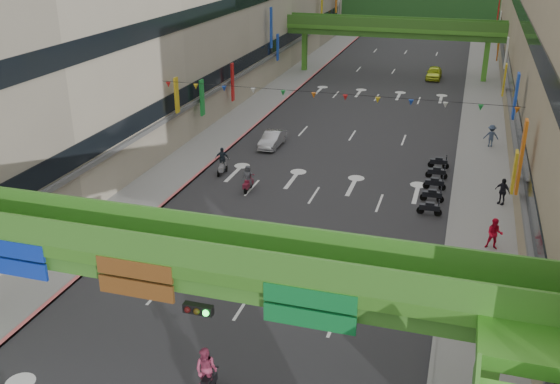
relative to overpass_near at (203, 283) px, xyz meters
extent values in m
cube|color=#28282B|center=(-0.93, 44.62, -5.20)|extent=(18.00, 140.00, 0.02)
cube|color=gray|center=(-11.93, 44.62, -5.13)|extent=(4.00, 140.00, 0.15)
cube|color=gray|center=(10.07, 44.62, -5.13)|extent=(4.00, 140.00, 0.15)
cube|color=#CC5959|center=(-10.03, 44.62, -5.12)|extent=(0.20, 140.00, 0.18)
cube|color=gray|center=(8.17, 44.62, -5.12)|extent=(0.20, 140.00, 0.18)
cube|color=#9E937F|center=(-19.93, 44.62, 4.29)|extent=(12.00, 95.00, 19.00)
cube|color=black|center=(-13.88, 44.62, -1.01)|extent=(0.08, 90.25, 1.40)
cube|color=black|center=(-13.88, 44.62, 4.99)|extent=(0.08, 90.25, 1.40)
cube|color=black|center=(12.02, 44.62, -1.01)|extent=(0.08, 90.25, 1.40)
cube|color=black|center=(12.02, 44.62, 4.99)|extent=(0.08, 90.25, 1.40)
cube|color=#4C9E2D|center=(-0.93, 0.62, 0.54)|extent=(28.00, 2.20, 0.50)
cube|color=#387223|center=(-0.93, 0.62, -0.06)|extent=(28.00, 1.76, 0.70)
cube|color=#387223|center=(-0.93, -0.42, 1.34)|extent=(28.00, 0.12, 1.10)
cube|color=#387223|center=(-0.93, 1.66, 1.34)|extent=(28.00, 0.12, 1.10)
cube|color=navy|center=(-7.43, -0.46, -0.06)|extent=(2.40, 0.12, 1.50)
cube|color=#593314|center=(-2.43, -0.46, -0.06)|extent=(3.00, 0.12, 1.50)
cube|color=#0C5926|center=(4.07, -0.46, -0.06)|extent=(3.20, 0.12, 1.50)
cube|color=black|center=(0.07, -0.61, -0.71)|extent=(1.10, 0.28, 0.35)
cube|color=#4C9E2D|center=(-0.93, 59.62, 0.54)|extent=(28.00, 2.20, 0.50)
cube|color=#387223|center=(-0.93, 59.62, -0.06)|extent=(28.00, 1.76, 0.70)
cube|color=#4C9E2D|center=(-11.93, 59.62, -2.81)|extent=(0.60, 0.60, 4.80)
cube|color=#4C9E2D|center=(10.07, 59.62, -2.81)|extent=(0.60, 0.60, 4.80)
cube|color=#387223|center=(-0.93, 58.58, 1.34)|extent=(28.00, 0.12, 1.10)
cube|color=#387223|center=(-0.93, 60.66, 1.34)|extent=(28.00, 0.12, 1.10)
cylinder|color=black|center=(-0.93, 24.62, 0.99)|extent=(26.00, 0.03, 0.03)
cone|color=red|center=(-13.43, 24.62, 0.74)|extent=(0.36, 0.36, 0.40)
cone|color=gold|center=(-11.16, 24.62, 0.74)|extent=(0.36, 0.36, 0.40)
cone|color=#193FB2|center=(-8.89, 24.62, 0.74)|extent=(0.36, 0.36, 0.40)
cone|color=silver|center=(-6.61, 24.62, 0.74)|extent=(0.36, 0.36, 0.40)
cone|color=#198C33|center=(-4.34, 24.62, 0.74)|extent=(0.36, 0.36, 0.40)
cone|color=orange|center=(-2.07, 24.62, 0.74)|extent=(0.36, 0.36, 0.40)
cone|color=red|center=(0.20, 24.62, 0.74)|extent=(0.36, 0.36, 0.40)
cone|color=gold|center=(2.48, 24.62, 0.74)|extent=(0.36, 0.36, 0.40)
cone|color=#193FB2|center=(4.75, 24.62, 0.74)|extent=(0.36, 0.36, 0.40)
cone|color=silver|center=(7.02, 24.62, 0.74)|extent=(0.36, 0.36, 0.40)
cone|color=#198C33|center=(9.29, 24.62, 0.74)|extent=(0.36, 0.36, 0.40)
cone|color=orange|center=(11.57, 24.62, 0.74)|extent=(0.36, 0.36, 0.40)
cube|color=black|center=(-0.08, 0.07, -4.41)|extent=(0.30, 0.55, 0.18)
cube|color=black|center=(-0.08, 0.62, -4.16)|extent=(0.55, 0.06, 0.06)
cylinder|color=black|center=(-0.08, 0.62, -4.96)|extent=(0.10, 0.50, 0.50)
imported|color=#91304D|center=(-0.08, 0.07, -3.92)|extent=(0.91, 0.71, 1.87)
cube|color=gray|center=(-8.42, 22.55, -4.66)|extent=(0.59, 1.34, 0.35)
cube|color=gray|center=(-8.42, 22.55, -4.41)|extent=(0.40, 0.60, 0.18)
cube|color=gray|center=(-8.32, 23.09, -4.16)|extent=(0.55, 0.16, 0.06)
cylinder|color=black|center=(-8.32, 23.09, -4.96)|extent=(0.19, 0.51, 0.50)
cylinder|color=black|center=(-8.52, 22.00, -4.96)|extent=(0.19, 0.51, 0.50)
imported|color=#25303B|center=(-8.42, 22.55, -3.98)|extent=(1.08, 0.61, 1.74)
cube|color=maroon|center=(-5.50, 20.04, -4.66)|extent=(0.37, 1.31, 0.35)
cube|color=maroon|center=(-5.50, 20.04, -4.41)|extent=(0.31, 0.55, 0.18)
cube|color=maroon|center=(-5.51, 20.59, -4.16)|extent=(0.55, 0.07, 0.06)
cylinder|color=black|center=(-5.51, 20.59, -4.96)|extent=(0.11, 0.50, 0.50)
cylinder|color=black|center=(-5.49, 19.49, -4.96)|extent=(0.11, 0.50, 0.50)
imported|color=#44454D|center=(-5.50, 20.04, -4.08)|extent=(0.76, 0.50, 1.55)
cube|color=black|center=(6.87, 19.67, -4.66)|extent=(1.32, 0.41, 0.35)
cube|color=black|center=(6.87, 19.67, -4.41)|extent=(0.56, 0.33, 0.18)
cube|color=black|center=(7.42, 19.65, -4.16)|extent=(0.09, 0.55, 0.06)
cylinder|color=black|center=(7.42, 19.65, -4.96)|extent=(0.50, 0.12, 0.50)
cylinder|color=black|center=(6.32, 19.70, -4.96)|extent=(0.50, 0.12, 0.50)
cube|color=black|center=(6.87, 21.87, -4.66)|extent=(1.32, 0.41, 0.35)
cube|color=black|center=(6.87, 21.87, -4.41)|extent=(0.56, 0.33, 0.18)
cube|color=black|center=(7.42, 21.85, -4.16)|extent=(0.09, 0.55, 0.06)
cylinder|color=black|center=(7.42, 21.85, -4.96)|extent=(0.50, 0.12, 0.50)
cylinder|color=black|center=(6.32, 21.90, -4.96)|extent=(0.50, 0.12, 0.50)
cube|color=black|center=(6.87, 24.07, -4.66)|extent=(1.32, 0.41, 0.35)
cube|color=black|center=(6.87, 24.07, -4.41)|extent=(0.56, 0.33, 0.18)
cube|color=black|center=(7.42, 24.05, -4.16)|extent=(0.09, 0.55, 0.06)
cylinder|color=black|center=(7.42, 24.05, -4.96)|extent=(0.50, 0.12, 0.50)
cylinder|color=black|center=(6.32, 24.10, -4.96)|extent=(0.50, 0.12, 0.50)
cube|color=black|center=(6.87, 26.27, -4.66)|extent=(1.32, 0.41, 0.35)
cube|color=black|center=(6.87, 26.27, -4.41)|extent=(0.56, 0.33, 0.18)
cube|color=black|center=(7.42, 26.25, -4.16)|extent=(0.09, 0.55, 0.06)
cylinder|color=black|center=(7.42, 26.25, -4.96)|extent=(0.50, 0.12, 0.50)
cylinder|color=black|center=(6.32, 26.30, -4.96)|extent=(0.50, 0.12, 0.50)
cube|color=black|center=(6.87, 28.47, -4.66)|extent=(1.32, 0.41, 0.35)
cube|color=black|center=(6.87, 28.47, -4.41)|extent=(0.56, 0.33, 0.18)
cube|color=black|center=(7.42, 28.45, -4.16)|extent=(0.09, 0.55, 0.06)
cylinder|color=black|center=(7.42, 28.45, -4.96)|extent=(0.50, 0.12, 0.50)
cylinder|color=black|center=(6.32, 28.50, -4.96)|extent=(0.50, 0.12, 0.50)
imported|color=#A7A8AF|center=(-6.76, 29.62, -4.56)|extent=(1.46, 3.96, 1.30)
imported|color=#DDEE30|center=(4.29, 59.67, -4.47)|extent=(1.78, 4.35, 1.48)
imported|color=red|center=(10.69, 15.84, -4.29)|extent=(0.91, 0.72, 1.83)
imported|color=black|center=(11.27, 22.51, -4.31)|extent=(1.12, 0.94, 1.79)
imported|color=#35425B|center=(10.67, 34.62, -4.28)|extent=(0.91, 0.63, 1.84)
camera|label=1|loc=(8.24, -17.59, 11.67)|focal=40.00mm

